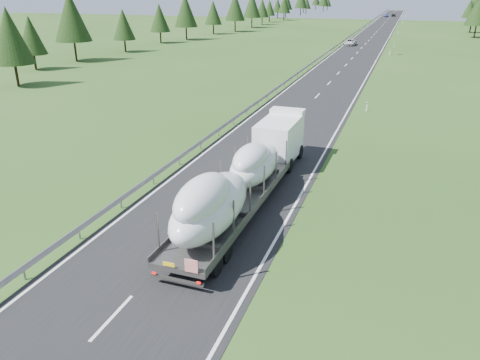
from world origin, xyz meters
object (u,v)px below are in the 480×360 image
(boat_truck, at_px, (245,173))
(distant_car_dark, at_px, (394,15))
(highway_sign, at_px, (394,46))
(distant_van, at_px, (350,42))
(distant_car_blue, at_px, (386,15))

(boat_truck, height_order, distant_car_dark, boat_truck)
(highway_sign, height_order, distant_van, highway_sign)
(distant_van, relative_size, distant_car_dark, 1.17)
(distant_van, xyz_separation_m, distant_car_blue, (1.14, 128.63, 0.03))
(distant_car_dark, bearing_deg, highway_sign, -86.46)
(highway_sign, xyz_separation_m, distant_van, (-10.34, 14.67, -1.10))
(highway_sign, bearing_deg, distant_car_blue, 93.67)
(distant_van, bearing_deg, boat_truck, -85.47)
(highway_sign, height_order, distant_car_dark, highway_sign)
(boat_truck, height_order, distant_car_blue, boat_truck)
(distant_van, xyz_separation_m, distant_car_dark, (4.25, 134.81, 0.04))
(boat_truck, bearing_deg, highway_sign, 85.93)
(highway_sign, relative_size, distant_car_dark, 0.59)
(highway_sign, distance_m, distant_car_blue, 143.60)
(highway_sign, height_order, distant_car_blue, highway_sign)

